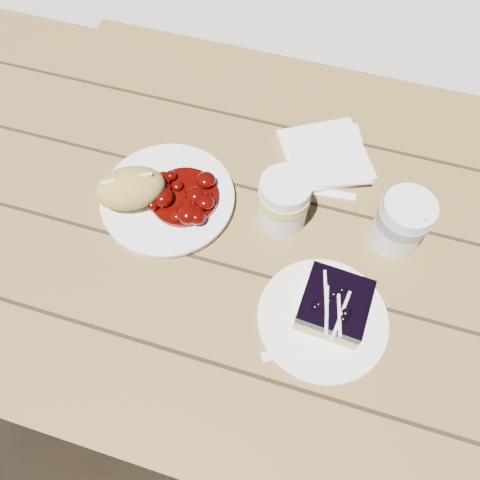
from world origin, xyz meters
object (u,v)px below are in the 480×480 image
(blueberry_cake, at_px, (334,305))
(coffee_cup, at_px, (401,222))
(bread_roll, at_px, (130,188))
(second_cup, at_px, (284,202))
(dessert_plate, at_px, (322,319))
(main_plate, at_px, (168,199))
(picnic_table, at_px, (339,292))

(blueberry_cake, xyz_separation_m, coffee_cup, (0.08, 0.16, 0.01))
(blueberry_cake, height_order, coffee_cup, coffee_cup)
(bread_roll, distance_m, second_cup, 0.26)
(second_cup, bearing_deg, bread_roll, -170.11)
(blueberry_cake, bearing_deg, bread_roll, 168.29)
(second_cup, bearing_deg, dessert_plate, -56.72)
(dessert_plate, bearing_deg, second_cup, 123.28)
(dessert_plate, height_order, blueberry_cake, blueberry_cake)
(bread_roll, relative_size, dessert_plate, 0.61)
(main_plate, xyz_separation_m, second_cup, (0.20, 0.02, 0.04))
(dessert_plate, xyz_separation_m, coffee_cup, (0.09, 0.18, 0.05))
(dessert_plate, bearing_deg, picnic_table, 75.53)
(main_plate, relative_size, dessert_plate, 1.17)
(picnic_table, height_order, blueberry_cake, blueberry_cake)
(picnic_table, height_order, main_plate, main_plate)
(dessert_plate, distance_m, blueberry_cake, 0.04)
(dessert_plate, xyz_separation_m, blueberry_cake, (0.01, 0.01, 0.03))
(picnic_table, xyz_separation_m, second_cup, (-0.14, 0.04, 0.21))
(main_plate, xyz_separation_m, dessert_plate, (0.31, -0.14, -0.00))
(main_plate, distance_m, blueberry_cake, 0.34)
(main_plate, bearing_deg, bread_roll, -160.02)
(coffee_cup, bearing_deg, blueberry_cake, -114.62)
(main_plate, relative_size, coffee_cup, 2.22)
(picnic_table, height_order, second_cup, second_cup)
(coffee_cup, bearing_deg, dessert_plate, -115.44)
(main_plate, bearing_deg, coffee_cup, 5.96)
(blueberry_cake, bearing_deg, main_plate, 162.59)
(main_plate, bearing_deg, dessert_plate, -24.14)
(bread_roll, height_order, blueberry_cake, bread_roll)
(main_plate, distance_m, bread_roll, 0.07)
(dessert_plate, bearing_deg, coffee_cup, 64.56)
(picnic_table, relative_size, second_cup, 19.28)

